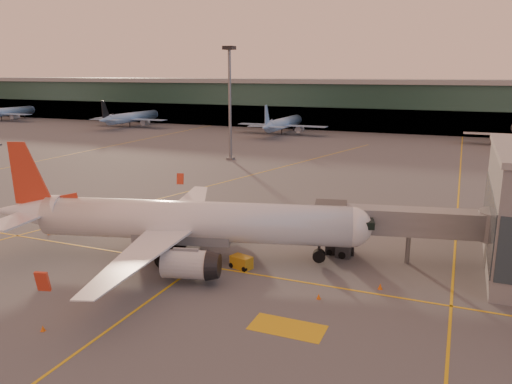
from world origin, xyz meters
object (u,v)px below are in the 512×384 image
at_px(main_airplane, 181,222).
at_px(catering_truck, 158,226).
at_px(pushback_tug, 339,248).
at_px(gpu_cart, 241,262).

distance_m(main_airplane, catering_truck, 5.91).
bearing_deg(pushback_tug, catering_truck, 180.00).
xyz_separation_m(main_airplane, gpu_cart, (7.20, -0.27, -3.42)).
bearing_deg(pushback_tug, main_airplane, -167.18).
distance_m(gpu_cart, pushback_tug, 11.78).
relative_size(main_airplane, pushback_tug, 11.73).
distance_m(main_airplane, pushback_tug, 17.86).
bearing_deg(gpu_cart, main_airplane, -165.32).
bearing_deg(pushback_tug, gpu_cart, -149.81).
xyz_separation_m(catering_truck, pushback_tug, (20.49, 5.19, -1.55)).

